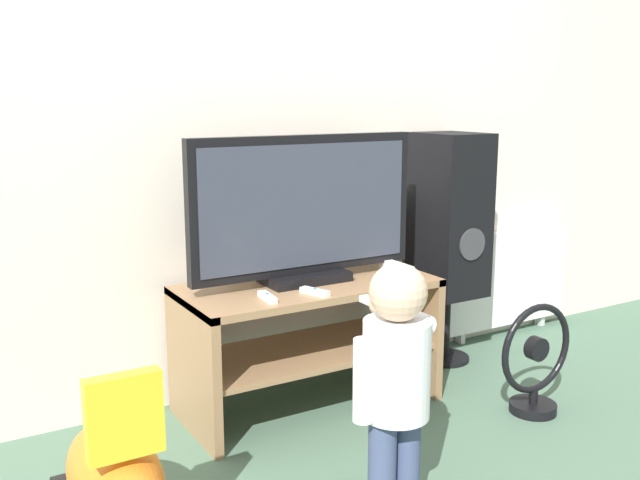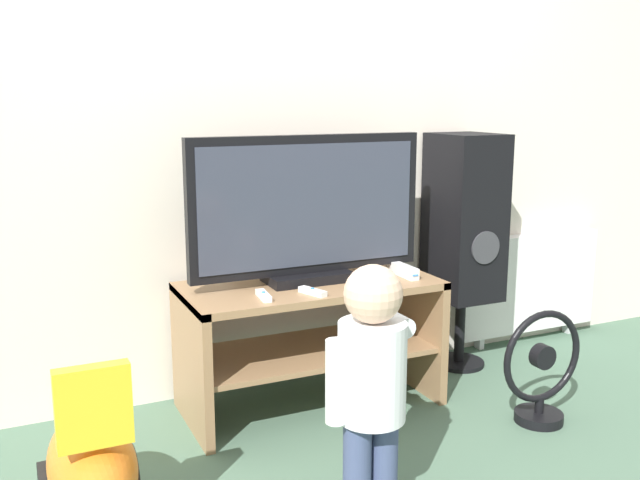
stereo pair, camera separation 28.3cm
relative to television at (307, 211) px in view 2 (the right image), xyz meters
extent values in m
plane|color=#4C6B56|center=(0.00, -0.27, -0.84)|extent=(16.00, 16.00, 0.00)
cube|color=silver|center=(0.00, 0.31, 0.46)|extent=(10.00, 0.06, 2.60)
cube|color=#93704C|center=(0.00, -0.02, -0.31)|extent=(1.06, 0.50, 0.03)
cube|color=#93704C|center=(0.00, -0.02, -0.60)|extent=(1.02, 0.46, 0.02)
cube|color=#93704C|center=(-0.51, -0.02, -0.57)|extent=(0.04, 0.50, 0.54)
cube|color=#93704C|center=(0.51, -0.02, -0.57)|extent=(0.04, 0.50, 0.54)
cube|color=black|center=(0.00, 0.00, -0.28)|extent=(0.35, 0.20, 0.04)
cube|color=black|center=(0.00, 0.00, 0.03)|extent=(1.01, 0.05, 0.57)
cube|color=#333847|center=(0.00, -0.03, 0.03)|extent=(0.94, 0.01, 0.50)
cube|color=white|center=(0.41, -0.09, -0.28)|extent=(0.04, 0.20, 0.05)
cube|color=#3F8CE5|center=(0.41, -0.19, -0.28)|extent=(0.03, 0.00, 0.01)
cube|color=white|center=(-0.26, -0.16, -0.29)|extent=(0.05, 0.13, 0.02)
cylinder|color=#337FD8|center=(-0.26, -0.16, -0.28)|extent=(0.01, 0.01, 0.00)
cube|color=white|center=(-0.06, -0.19, -0.29)|extent=(0.08, 0.13, 0.02)
cylinder|color=#337FD8|center=(-0.06, -0.19, -0.28)|extent=(0.01, 0.01, 0.00)
cylinder|color=#3F4C72|center=(-0.22, -0.87, -0.67)|extent=(0.09, 0.09, 0.34)
cylinder|color=#3F4C72|center=(-0.13, -0.87, -0.67)|extent=(0.09, 0.09, 0.34)
cylinder|color=white|center=(-0.18, -0.87, -0.35)|extent=(0.21, 0.21, 0.31)
sphere|color=beige|center=(-0.18, -0.87, -0.11)|extent=(0.18, 0.18, 0.18)
cylinder|color=white|center=(-0.30, -0.87, -0.36)|extent=(0.06, 0.06, 0.26)
cylinder|color=white|center=(-0.05, -0.75, -0.24)|extent=(0.06, 0.26, 0.06)
sphere|color=beige|center=(-0.05, -0.62, -0.24)|extent=(0.08, 0.08, 0.08)
cube|color=white|center=(-0.05, -0.58, -0.24)|extent=(0.03, 0.13, 0.02)
cylinder|color=black|center=(0.86, 0.09, -0.83)|extent=(0.25, 0.25, 0.02)
cylinder|color=black|center=(0.86, 0.09, -0.67)|extent=(0.05, 0.05, 0.35)
cube|color=black|center=(0.86, 0.09, -0.10)|extent=(0.28, 0.33, 0.78)
cylinder|color=#38383D|center=(0.86, -0.08, -0.22)|extent=(0.15, 0.01, 0.15)
cylinder|color=black|center=(0.78, -0.57, -0.82)|extent=(0.20, 0.20, 0.04)
cylinder|color=black|center=(0.78, -0.57, -0.77)|extent=(0.04, 0.04, 0.06)
torus|color=black|center=(0.78, -0.57, -0.56)|extent=(0.38, 0.03, 0.38)
cylinder|color=black|center=(0.78, -0.57, -0.56)|extent=(0.10, 0.05, 0.10)
ellipsoid|color=orange|center=(-0.97, -0.58, -0.62)|extent=(0.26, 0.52, 0.26)
cube|color=yellow|center=(-0.97, -0.73, -0.37)|extent=(0.21, 0.05, 0.23)
cylinder|color=black|center=(-0.84, -0.44, -0.75)|extent=(0.04, 0.18, 0.18)
cube|color=white|center=(1.40, 0.24, -0.52)|extent=(0.87, 0.08, 0.52)
cube|color=silver|center=(1.09, 0.24, -0.81)|extent=(0.03, 0.05, 0.06)
cube|color=silver|center=(1.70, 0.24, -0.81)|extent=(0.03, 0.05, 0.06)
camera|label=1|loc=(-1.42, -2.51, 0.46)|focal=40.00mm
camera|label=2|loc=(-1.17, -2.65, 0.46)|focal=40.00mm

